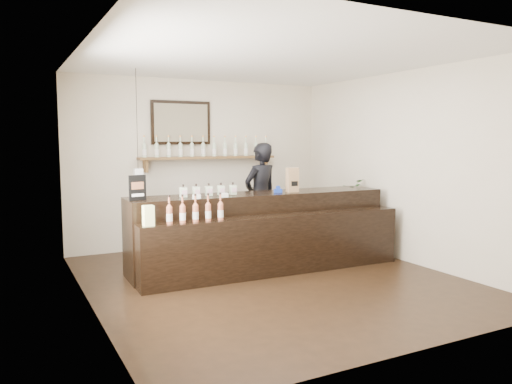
{
  "coord_description": "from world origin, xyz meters",
  "views": [
    {
      "loc": [
        -3.07,
        -5.5,
        1.8
      ],
      "look_at": [
        0.14,
        0.7,
        1.07
      ],
      "focal_mm": 35.0,
      "sensor_mm": 36.0,
      "label": 1
    }
  ],
  "objects": [
    {
      "name": "ground",
      "position": [
        0.0,
        0.0,
        0.0
      ],
      "size": [
        5.0,
        5.0,
        0.0
      ],
      "primitive_type": "plane",
      "color": "black",
      "rests_on": "ground"
    },
    {
      "name": "room_shell",
      "position": [
        0.0,
        0.0,
        1.7
      ],
      "size": [
        5.0,
        5.0,
        5.0
      ],
      "color": "beige",
      "rests_on": "ground"
    },
    {
      "name": "back_wall_decor",
      "position": [
        -0.15,
        2.37,
        1.76
      ],
      "size": [
        2.66,
        0.96,
        1.69
      ],
      "color": "brown",
      "rests_on": "ground"
    },
    {
      "name": "counter",
      "position": [
        0.2,
        0.56,
        0.49
      ],
      "size": [
        3.78,
        1.09,
        1.22
      ],
      "color": "black",
      "rests_on": "ground"
    },
    {
      "name": "promo_sign",
      "position": [
        -1.55,
        0.63,
        1.21
      ],
      "size": [
        0.23,
        0.07,
        0.32
      ],
      "color": "black",
      "rests_on": "counter"
    },
    {
      "name": "paper_bag",
      "position": [
        0.68,
        0.6,
        1.23
      ],
      "size": [
        0.17,
        0.14,
        0.35
      ],
      "color": "olive",
      "rests_on": "counter"
    },
    {
      "name": "tape_dispenser",
      "position": [
        0.45,
        0.62,
        1.09
      ],
      "size": [
        0.12,
        0.05,
        0.1
      ],
      "color": "#1836A9",
      "rests_on": "counter"
    },
    {
      "name": "side_cabinet",
      "position": [
        2.0,
        0.95,
        0.36
      ],
      "size": [
        0.5,
        0.59,
        0.72
      ],
      "color": "brown",
      "rests_on": "ground"
    },
    {
      "name": "potted_plant",
      "position": [
        2.0,
        0.95,
        0.94
      ],
      "size": [
        0.51,
        0.49,
        0.44
      ],
      "primitive_type": "imported",
      "rotation": [
        0.0,
        0.0,
        0.48
      ],
      "color": "#305E25",
      "rests_on": "side_cabinet"
    },
    {
      "name": "shopkeeper",
      "position": [
        0.66,
        1.55,
        0.99
      ],
      "size": [
        0.82,
        0.65,
        1.98
      ],
      "primitive_type": "imported",
      "rotation": [
        0.0,
        0.0,
        3.41
      ],
      "color": "black",
      "rests_on": "ground"
    }
  ]
}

